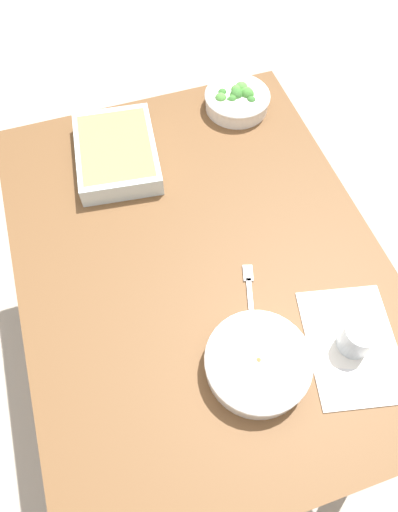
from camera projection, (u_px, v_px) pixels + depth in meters
ground_plane at (199, 353)px, 1.81m from camera, size 6.00×6.00×0.00m
dining_table at (199, 273)px, 1.25m from camera, size 1.20×0.90×0.74m
placemat at (352, 345)px, 1.05m from camera, size 0.32×0.25×0.00m
stew_bowl at (258, 363)px, 1.00m from camera, size 0.23×0.23×0.06m
broccoli_bowl at (237, 99)px, 1.42m from camera, size 0.20×0.20×0.07m
baking_dish at (116, 152)px, 1.30m from camera, size 0.32×0.25×0.06m
drink_cup at (357, 339)px, 1.02m from camera, size 0.07×0.07×0.08m
spoon_by_stew at (318, 370)px, 1.02m from camera, size 0.08×0.17×0.01m
spoon_by_broccoli at (227, 99)px, 1.45m from camera, size 0.17×0.09×0.01m
fork_on_table at (250, 292)px, 1.11m from camera, size 0.17×0.07×0.01m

